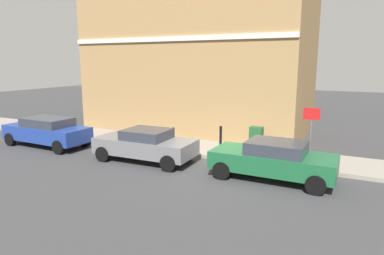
% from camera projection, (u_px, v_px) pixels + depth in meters
% --- Properties ---
extents(ground, '(80.00, 80.00, 0.00)m').
position_uv_depth(ground, '(227.00, 166.00, 13.55)').
color(ground, '#38383A').
extents(sidewalk, '(2.61, 30.00, 0.15)m').
position_uv_depth(sidewalk, '(132.00, 140.00, 17.82)').
color(sidewalk, gray).
rests_on(sidewalk, ground).
extents(corner_building, '(6.83, 12.60, 9.11)m').
position_uv_depth(corner_building, '(200.00, 54.00, 20.33)').
color(corner_building, '#9E7A4C').
rests_on(corner_building, ground).
extents(car_green, '(1.90, 4.27, 1.38)m').
position_uv_depth(car_green, '(273.00, 159.00, 11.91)').
color(car_green, '#195933').
rests_on(car_green, ground).
extents(car_grey, '(1.95, 4.24, 1.36)m').
position_uv_depth(car_grey, '(145.00, 144.00, 14.12)').
color(car_grey, slate).
rests_on(car_grey, ground).
extents(car_blue, '(1.89, 4.51, 1.42)m').
position_uv_depth(car_blue, '(47.00, 131.00, 16.61)').
color(car_blue, navy).
rests_on(car_blue, ground).
extents(utility_cabinet, '(0.46, 0.61, 1.15)m').
position_uv_depth(utility_cabinet, '(256.00, 141.00, 14.92)').
color(utility_cabinet, '#1E4C28').
rests_on(utility_cabinet, sidewalk).
extents(bollard_near_cabinet, '(0.14, 0.14, 1.04)m').
position_uv_depth(bollard_near_cabinet, '(221.00, 136.00, 15.75)').
color(bollard_near_cabinet, black).
rests_on(bollard_near_cabinet, sidewalk).
extents(bollard_far_kerb, '(0.14, 0.14, 1.04)m').
position_uv_depth(bollard_far_kerb, '(173.00, 138.00, 15.43)').
color(bollard_far_kerb, black).
rests_on(bollard_far_kerb, sidewalk).
extents(street_sign, '(0.08, 0.60, 2.30)m').
position_uv_depth(street_sign, '(311.00, 128.00, 12.68)').
color(street_sign, '#59595B').
rests_on(street_sign, sidewalk).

